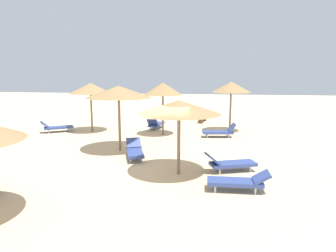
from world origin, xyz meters
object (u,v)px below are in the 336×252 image
bench_0 (202,117)px  parasol_5 (119,92)px  parasol_1 (163,89)px  lounger_1 (156,124)px  parasol_4 (91,88)px  lounger_4 (56,127)px  lounger_5 (135,151)px  parasol_3 (231,87)px  parasol_0 (179,107)px  lounger_6 (230,163)px  lounger_0 (239,181)px  lounger_3 (220,132)px

bench_0 → parasol_5: bearing=-111.6°
parasol_1 → bench_0: size_ratio=1.97×
parasol_5 → lounger_1: (0.64, 5.70, -2.43)m
parasol_4 → parasol_1: bearing=-4.7°
bench_0 → lounger_4: bearing=-149.6°
lounger_5 → bench_0: bearing=75.8°
lounger_4 → parasol_3: bearing=9.3°
lounger_4 → parasol_5: bearing=-35.8°
parasol_0 → lounger_6: parasol_0 is taller
parasol_4 → lounger_4: bearing=-166.5°
bench_0 → lounger_6: bearing=-82.8°
parasol_1 → lounger_5: size_ratio=1.53×
bench_0 → lounger_0: bearing=-82.9°
parasol_4 → lounger_3: parasol_4 is taller
parasol_3 → parasol_5: parasol_3 is taller
lounger_0 → lounger_3: lounger_3 is taller
lounger_3 → lounger_4: (-9.90, 0.04, -0.01)m
lounger_1 → lounger_0: bearing=-65.7°
lounger_1 → lounger_6: (4.29, -8.07, -0.00)m
lounger_1 → lounger_4: size_ratio=1.01×
lounger_3 → parasol_4: bearing=176.0°
lounger_6 → lounger_0: bearing=-83.7°
parasol_3 → parasol_4: (-8.42, -1.22, -0.07)m
parasol_4 → lounger_1: (3.74, 1.45, -2.34)m
parasol_3 → lounger_3: size_ratio=1.60×
parasol_0 → parasol_1: bearing=103.9°
parasol_3 → lounger_0: parasol_3 is taller
parasol_4 → lounger_6: bearing=-39.5°
parasol_1 → parasol_3: parasol_3 is taller
parasol_3 → lounger_0: bearing=-91.1°
parasol_3 → lounger_5: bearing=-123.4°
parasol_0 → parasol_4: bearing=130.8°
lounger_4 → parasol_4: bearing=13.5°
parasol_4 → lounger_0: bearing=-46.0°
parasol_1 → lounger_5: bearing=-94.8°
parasol_3 → lounger_4: parasol_3 is taller
lounger_1 → lounger_6: bearing=-62.0°
lounger_0 → parasol_1: bearing=114.6°
lounger_1 → bench_0: lounger_1 is taller
parasol_3 → lounger_5: 8.24m
lounger_4 → lounger_6: (10.13, -6.12, -0.00)m
parasol_3 → lounger_3: (-0.63, -1.77, -2.41)m
lounger_0 → parasol_3: bearing=88.9°
parasol_3 → parasol_1: bearing=-157.9°
parasol_5 → lounger_6: 5.99m
lounger_5 → lounger_0: bearing=-37.3°
parasol_1 → parasol_0: bearing=-76.1°
lounger_0 → lounger_3: 7.98m
lounger_1 → lounger_5: bearing=-87.1°
lounger_3 → lounger_0: bearing=-86.9°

